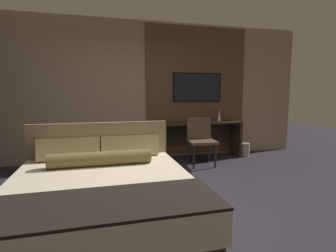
{
  "coord_description": "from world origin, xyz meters",
  "views": [
    {
      "loc": [
        -0.85,
        -2.78,
        1.35
      ],
      "look_at": [
        0.19,
        1.11,
        0.85
      ],
      "focal_mm": 28.0,
      "sensor_mm": 36.0,
      "label": 1
    }
  ],
  "objects_px": {
    "desk_chair": "(200,136)",
    "book": "(211,120)",
    "tv": "(197,87)",
    "desk": "(200,133)",
    "waste_bin": "(244,149)",
    "bed": "(102,195)",
    "vase_tall": "(219,115)"
  },
  "relations": [
    {
      "from": "bed",
      "to": "desk",
      "type": "relative_size",
      "value": 1.22
    },
    {
      "from": "tv",
      "to": "waste_bin",
      "type": "xyz_separation_m",
      "value": [
        0.99,
        -0.33,
        -1.34
      ]
    },
    {
      "from": "book",
      "to": "waste_bin",
      "type": "xyz_separation_m",
      "value": [
        0.74,
        -0.15,
        -0.64
      ]
    },
    {
      "from": "vase_tall",
      "to": "waste_bin",
      "type": "relative_size",
      "value": 0.83
    },
    {
      "from": "desk_chair",
      "to": "vase_tall",
      "type": "relative_size",
      "value": 3.86
    },
    {
      "from": "desk",
      "to": "book",
      "type": "height_order",
      "value": "book"
    },
    {
      "from": "desk",
      "to": "tv",
      "type": "distance_m",
      "value": 0.99
    },
    {
      "from": "tv",
      "to": "waste_bin",
      "type": "bearing_deg",
      "value": -18.28
    },
    {
      "from": "book",
      "to": "waste_bin",
      "type": "relative_size",
      "value": 0.92
    },
    {
      "from": "book",
      "to": "waste_bin",
      "type": "height_order",
      "value": "book"
    },
    {
      "from": "bed",
      "to": "tv",
      "type": "xyz_separation_m",
      "value": [
        2.05,
        2.56,
        1.19
      ]
    },
    {
      "from": "tv",
      "to": "vase_tall",
      "type": "relative_size",
      "value": 4.58
    },
    {
      "from": "tv",
      "to": "desk",
      "type": "bearing_deg",
      "value": -90.0
    },
    {
      "from": "desk",
      "to": "vase_tall",
      "type": "xyz_separation_m",
      "value": [
        0.44,
        0.02,
        0.37
      ]
    },
    {
      "from": "desk",
      "to": "waste_bin",
      "type": "xyz_separation_m",
      "value": [
        0.99,
        -0.13,
        -0.38
      ]
    },
    {
      "from": "waste_bin",
      "to": "desk",
      "type": "bearing_deg",
      "value": 172.37
    },
    {
      "from": "waste_bin",
      "to": "book",
      "type": "bearing_deg",
      "value": 168.8
    },
    {
      "from": "tv",
      "to": "book",
      "type": "height_order",
      "value": "tv"
    },
    {
      "from": "desk",
      "to": "vase_tall",
      "type": "relative_size",
      "value": 7.33
    },
    {
      "from": "bed",
      "to": "book",
      "type": "height_order",
      "value": "bed"
    },
    {
      "from": "desk_chair",
      "to": "book",
      "type": "height_order",
      "value": "desk_chair"
    },
    {
      "from": "bed",
      "to": "vase_tall",
      "type": "relative_size",
      "value": 8.94
    },
    {
      "from": "bed",
      "to": "waste_bin",
      "type": "height_order",
      "value": "bed"
    },
    {
      "from": "desk",
      "to": "waste_bin",
      "type": "relative_size",
      "value": 6.12
    },
    {
      "from": "tv",
      "to": "vase_tall",
      "type": "distance_m",
      "value": 0.77
    },
    {
      "from": "desk",
      "to": "waste_bin",
      "type": "distance_m",
      "value": 1.07
    },
    {
      "from": "book",
      "to": "desk_chair",
      "type": "bearing_deg",
      "value": -130.17
    },
    {
      "from": "desk_chair",
      "to": "waste_bin",
      "type": "distance_m",
      "value": 1.31
    },
    {
      "from": "bed",
      "to": "waste_bin",
      "type": "distance_m",
      "value": 3.77
    },
    {
      "from": "bed",
      "to": "waste_bin",
      "type": "xyz_separation_m",
      "value": [
        3.04,
        2.23,
        -0.15
      ]
    },
    {
      "from": "bed",
      "to": "desk_chair",
      "type": "distance_m",
      "value": 2.63
    },
    {
      "from": "desk",
      "to": "tv",
      "type": "bearing_deg",
      "value": 90.0
    }
  ]
}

